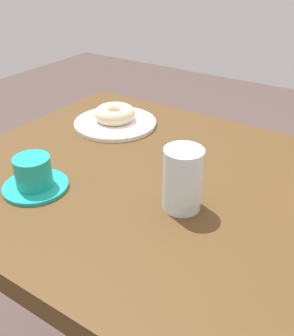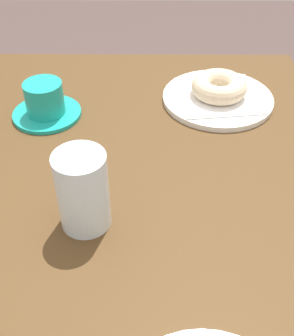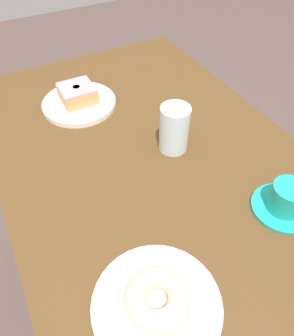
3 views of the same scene
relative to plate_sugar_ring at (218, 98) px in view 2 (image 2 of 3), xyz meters
The scene contains 6 objects.
table 0.38m from the plate_sugar_ring, 154.29° to the left, with size 1.08×0.70×0.75m.
plate_sugar_ring is the anchor object (origin of this frame).
napkin_sugar_ring 0.01m from the plate_sugar_ring, ahead, with size 0.15×0.15×0.00m, color white.
donut_sugar_ring 0.03m from the plate_sugar_ring, ahead, with size 0.11×0.11×0.04m, color beige.
water_glass 0.39m from the plate_sugar_ring, 145.32° to the left, with size 0.07×0.07×0.12m, color silver.
coffee_cup 0.33m from the plate_sugar_ring, 99.33° to the left, with size 0.13×0.13×0.07m.
Camera 2 is at (-0.41, -0.03, 1.21)m, focal length 46.71 mm.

